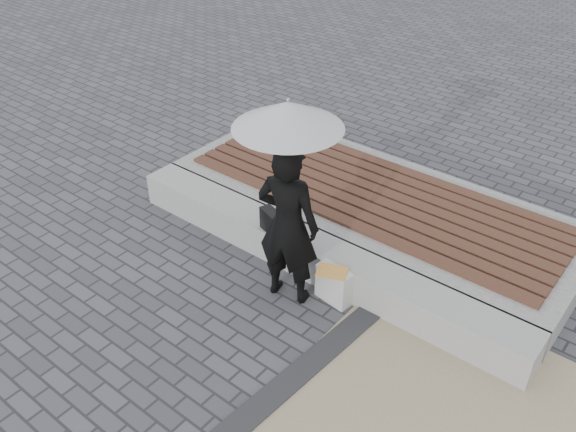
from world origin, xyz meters
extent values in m
plane|color=#4F4F54|center=(0.00, 0.00, 0.00)|extent=(80.00, 80.00, 0.00)
cube|color=#2E2E30|center=(0.75, -0.50, 0.02)|extent=(0.61, 5.20, 0.04)
cube|color=#ADACA8|center=(0.00, 1.60, 0.20)|extent=(5.00, 0.45, 0.40)
cube|color=#ADADA8|center=(0.00, 2.80, 0.20)|extent=(5.00, 2.00, 0.40)
imported|color=black|center=(0.02, 1.11, 0.89)|extent=(0.73, 0.56, 1.78)
cylinder|color=#B8B8BD|center=(0.02, 1.11, 1.44)|extent=(0.02, 0.02, 1.02)
cone|color=silver|center=(0.02, 1.11, 2.08)|extent=(1.02, 1.02, 0.25)
sphere|color=#B8B8BD|center=(0.02, 1.11, 2.22)|extent=(0.03, 0.03, 0.03)
cube|color=black|center=(-0.44, 1.44, 0.53)|extent=(0.40, 0.24, 0.27)
cube|color=silver|center=(0.46, 1.32, 0.20)|extent=(0.41, 0.21, 0.41)
cube|color=#D83D35|center=(0.46, 1.27, 0.41)|extent=(0.36, 0.32, 0.01)
camera|label=1|loc=(3.12, -2.78, 4.38)|focal=38.37mm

